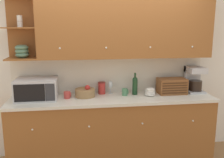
# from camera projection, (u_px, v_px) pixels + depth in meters

# --- Properties ---
(ground_plane) EXTENTS (24.00, 24.00, 0.00)m
(ground_plane) POSITION_uv_depth(u_px,v_px,m) (110.00, 149.00, 4.03)
(ground_plane) COLOR #9E754C
(wall_back) EXTENTS (5.27, 0.06, 2.60)m
(wall_back) POSITION_uv_depth(u_px,v_px,m) (110.00, 69.00, 3.80)
(wall_back) COLOR white
(wall_back) RESTS_ON ground_plane
(counter_unit) EXTENTS (2.89, 0.64, 0.96)m
(counter_unit) POSITION_uv_depth(u_px,v_px,m) (113.00, 129.00, 3.64)
(counter_unit) COLOR #935628
(counter_unit) RESTS_ON ground_plane
(backsplash_panel) EXTENTS (2.87, 0.01, 0.55)m
(backsplash_panel) POSITION_uv_depth(u_px,v_px,m) (110.00, 74.00, 3.78)
(backsplash_panel) COLOR silver
(backsplash_panel) RESTS_ON counter_unit
(upper_cabinets) EXTENTS (2.87, 0.35, 0.88)m
(upper_cabinets) POSITION_uv_depth(u_px,v_px,m) (123.00, 27.00, 3.50)
(upper_cabinets) COLOR #935628
(upper_cabinets) RESTS_ON backsplash_panel
(microwave) EXTENTS (0.56, 0.43, 0.29)m
(microwave) POSITION_uv_depth(u_px,v_px,m) (37.00, 89.00, 3.43)
(microwave) COLOR silver
(microwave) RESTS_ON counter_unit
(mug_blue_second) EXTENTS (0.10, 0.09, 0.10)m
(mug_blue_second) POSITION_uv_depth(u_px,v_px,m) (67.00, 95.00, 3.48)
(mug_blue_second) COLOR #B73D38
(mug_blue_second) RESTS_ON counter_unit
(fruit_basket) EXTENTS (0.28, 0.28, 0.17)m
(fruit_basket) POSITION_uv_depth(u_px,v_px,m) (85.00, 92.00, 3.57)
(fruit_basket) COLOR #937047
(fruit_basket) RESTS_ON counter_unit
(storage_canister) EXTENTS (0.11, 0.11, 0.18)m
(storage_canister) POSITION_uv_depth(u_px,v_px,m) (102.00, 88.00, 3.72)
(storage_canister) COLOR #B22D28
(storage_canister) RESTS_ON counter_unit
(wine_glass) EXTENTS (0.07, 0.07, 0.19)m
(wine_glass) POSITION_uv_depth(u_px,v_px,m) (110.00, 85.00, 3.72)
(wine_glass) COLOR silver
(wine_glass) RESTS_ON counter_unit
(mug) EXTENTS (0.09, 0.08, 0.10)m
(mug) POSITION_uv_depth(u_px,v_px,m) (125.00, 92.00, 3.63)
(mug) COLOR #4C845B
(mug) RESTS_ON counter_unit
(wine_bottle) EXTENTS (0.08, 0.08, 0.32)m
(wine_bottle) POSITION_uv_depth(u_px,v_px,m) (135.00, 85.00, 3.67)
(wine_bottle) COLOR #19381E
(wine_bottle) RESTS_ON counter_unit
(bowl_stack_on_counter) EXTENTS (0.16, 0.16, 0.12)m
(bowl_stack_on_counter) POSITION_uv_depth(u_px,v_px,m) (150.00, 92.00, 3.62)
(bowl_stack_on_counter) COLOR silver
(bowl_stack_on_counter) RESTS_ON counter_unit
(bread_box) EXTENTS (0.41, 0.26, 0.23)m
(bread_box) POSITION_uv_depth(u_px,v_px,m) (172.00, 86.00, 3.73)
(bread_box) COLOR brown
(bread_box) RESTS_ON counter_unit
(coffee_maker) EXTENTS (0.25, 0.28, 0.39)m
(coffee_maker) POSITION_uv_depth(u_px,v_px,m) (194.00, 79.00, 3.81)
(coffee_maker) COLOR #B7B7BC
(coffee_maker) RESTS_ON counter_unit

